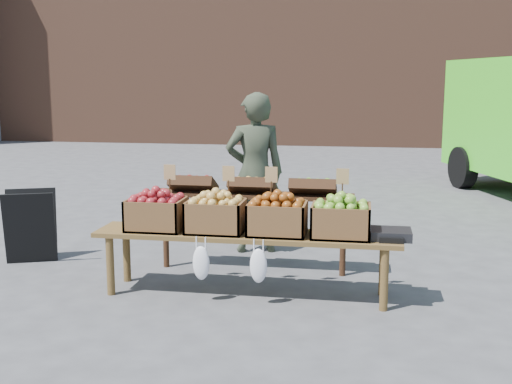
% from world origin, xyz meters
% --- Properties ---
extents(ground, '(80.00, 80.00, 0.00)m').
position_xyz_m(ground, '(0.00, 0.00, 0.00)').
color(ground, '#4B4B4E').
extents(vendor, '(0.74, 0.59, 1.77)m').
position_xyz_m(vendor, '(0.18, 1.29, 0.89)').
color(vendor, '#333B2A').
rests_on(vendor, ground).
extents(chalkboard_sign, '(0.58, 0.46, 0.78)m').
position_xyz_m(chalkboard_sign, '(-2.07, 0.45, 0.39)').
color(chalkboard_sign, black).
rests_on(chalkboard_sign, ground).
extents(back_table, '(2.10, 0.44, 1.04)m').
position_xyz_m(back_table, '(0.29, 0.52, 0.52)').
color(back_table, '#362012').
rests_on(back_table, ground).
extents(display_bench, '(2.70, 0.56, 0.57)m').
position_xyz_m(display_bench, '(0.36, -0.20, 0.28)').
color(display_bench, brown).
rests_on(display_bench, ground).
extents(crate_golden_apples, '(0.50, 0.40, 0.28)m').
position_xyz_m(crate_golden_apples, '(-0.46, -0.20, 0.71)').
color(crate_golden_apples, maroon).
rests_on(crate_golden_apples, display_bench).
extents(crate_russet_pears, '(0.50, 0.40, 0.28)m').
position_xyz_m(crate_russet_pears, '(0.09, -0.20, 0.71)').
color(crate_russet_pears, '#AC9D30').
rests_on(crate_russet_pears, display_bench).
extents(crate_red_apples, '(0.50, 0.40, 0.28)m').
position_xyz_m(crate_red_apples, '(0.64, -0.20, 0.71)').
color(crate_red_apples, '#8E4610').
rests_on(crate_red_apples, display_bench).
extents(crate_green_apples, '(0.50, 0.40, 0.28)m').
position_xyz_m(crate_green_apples, '(1.19, -0.20, 0.71)').
color(crate_green_apples, '#4B871B').
rests_on(crate_green_apples, display_bench).
extents(weighing_scale, '(0.34, 0.30, 0.08)m').
position_xyz_m(weighing_scale, '(1.61, -0.20, 0.61)').
color(weighing_scale, black).
rests_on(weighing_scale, display_bench).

